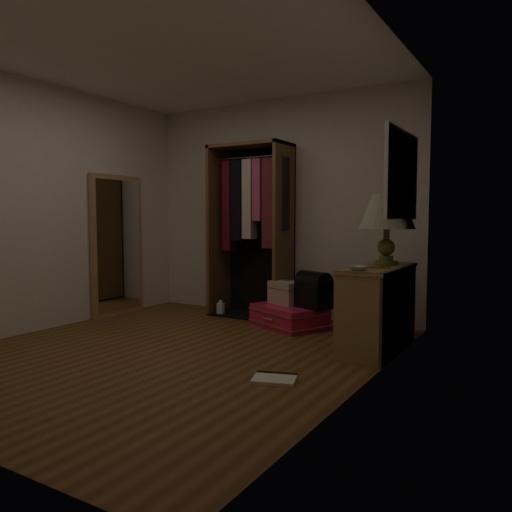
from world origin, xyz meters
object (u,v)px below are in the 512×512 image
black_bag (314,289)px  white_jug (221,309)px  pink_suitcase (289,316)px  table_lamp (387,213)px  console_bookshelf (379,305)px  open_wardrobe (253,215)px  floor_mirror (117,245)px  train_case (286,292)px

black_bag → white_jug: black_bag is taller
black_bag → pink_suitcase: bearing=-155.9°
black_bag → table_lamp: 1.16m
console_bookshelf → pink_suitcase: bearing=160.7°
open_wardrobe → floor_mirror: 1.70m
open_wardrobe → black_bag: (0.95, -0.34, -0.78)m
floor_mirror → table_lamp: bearing=4.0°
pink_suitcase → console_bookshelf: bearing=5.4°
console_bookshelf → open_wardrobe: open_wardrobe is taller
table_lamp → train_case: bearing=166.4°
floor_mirror → white_jug: size_ratio=9.32×
black_bag → table_lamp: table_lamp is taller
pink_suitcase → train_case: bearing=157.0°
black_bag → table_lamp: size_ratio=0.64×
train_case → white_jug: bearing=-163.8°
train_case → black_bag: (0.37, -0.08, 0.07)m
floor_mirror → train_case: size_ratio=3.91×
train_case → table_lamp: bearing=7.8°
train_case → table_lamp: table_lamp is taller
pink_suitcase → white_jug: (-1.03, 0.18, -0.04)m
console_bookshelf → white_jug: bearing=165.2°
black_bag → train_case: bearing=-170.1°
pink_suitcase → white_jug: bearing=-165.1°
black_bag → table_lamp: bearing=8.4°
floor_mirror → pink_suitcase: (2.14, 0.42, -0.73)m
open_wardrobe → table_lamp: open_wardrobe is taller
open_wardrobe → black_bag: size_ratio=4.88×
floor_mirror → train_case: bearing=14.0°
table_lamp → white_jug: (-2.13, 0.37, -1.15)m
console_bookshelf → black_bag: console_bookshelf is taller
console_bookshelf → open_wardrobe: (-1.76, 0.73, 0.82)m
console_bookshelf → pink_suitcase: console_bookshelf is taller
open_wardrobe → floor_mirror: open_wardrobe is taller
floor_mirror → pink_suitcase: 2.30m
black_bag → white_jug: 1.37m
open_wardrobe → pink_suitcase: (0.66, -0.34, -1.10)m
floor_mirror → train_case: (2.06, 0.51, -0.49)m
floor_mirror → black_bag: bearing=10.1°
pink_suitcase → train_case: train_case is taller
console_bookshelf → pink_suitcase: size_ratio=1.20×
train_case → table_lamp: (1.19, -0.29, 0.86)m
pink_suitcase → black_bag: 0.43m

